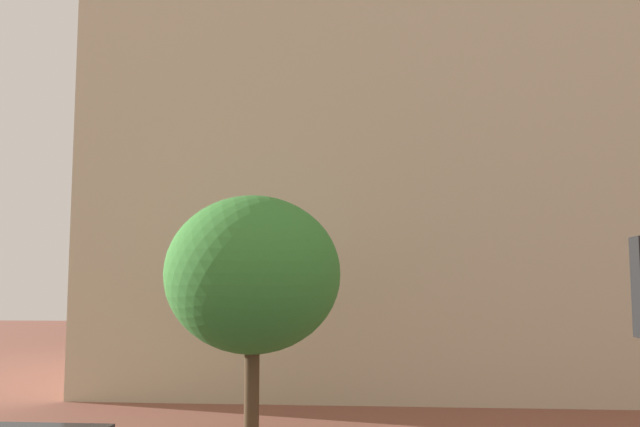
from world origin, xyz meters
name	(u,v)px	position (x,y,z in m)	size (l,w,h in m)	color
landmark_building	(436,141)	(3.55, 27.26, 10.68)	(28.44, 15.83, 33.40)	beige
tree_curb_far	(253,275)	(-2.30, 12.95, 4.33)	(4.37, 4.37, 6.32)	#4C3823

